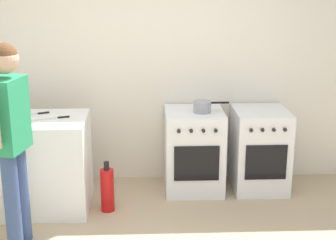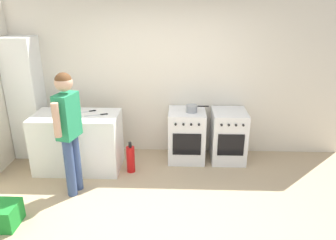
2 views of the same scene
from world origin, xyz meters
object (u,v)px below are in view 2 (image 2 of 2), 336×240
(person, at_px, (68,123))
(larder_cabinet, at_px, (27,99))
(knife_bread, at_px, (97,115))
(fire_extinguisher, at_px, (131,159))
(oven_left, at_px, (186,135))
(knife_carving, at_px, (86,112))
(pot, at_px, (192,108))
(oven_right, at_px, (228,136))

(person, distance_m, larder_cabinet, 1.59)
(knife_bread, relative_size, fire_extinguisher, 0.68)
(oven_left, distance_m, knife_carving, 1.66)
(pot, relative_size, larder_cabinet, 0.18)
(pot, distance_m, larder_cabinet, 2.73)
(oven_right, bearing_deg, fire_extinguisher, -162.95)
(person, bearing_deg, knife_bread, 73.24)
(oven_right, height_order, knife_carving, knife_carving)
(pot, distance_m, knife_carving, 1.65)
(pot, relative_size, knife_bread, 1.06)
(oven_right, distance_m, knife_bread, 2.14)
(knife_bread, xyz_separation_m, fire_extinguisher, (0.49, -0.09, -0.69))
(larder_cabinet, bearing_deg, knife_bread, -20.85)
(oven_left, distance_m, person, 1.99)
(oven_left, height_order, oven_right, same)
(pot, height_order, knife_bread, pot)
(pot, bearing_deg, person, -148.00)
(pot, bearing_deg, oven_right, 3.80)
(pot, relative_size, person, 0.21)
(oven_left, relative_size, knife_bread, 2.49)
(pot, distance_m, person, 1.94)
(oven_left, distance_m, pot, 0.49)
(oven_right, xyz_separation_m, larder_cabinet, (-3.34, 0.10, 0.57))
(oven_right, relative_size, person, 0.50)
(person, relative_size, fire_extinguisher, 3.41)
(pot, bearing_deg, knife_bread, -166.45)
(fire_extinguisher, bearing_deg, pot, 24.82)
(oven_left, bearing_deg, larder_cabinet, 177.80)
(oven_right, height_order, knife_bread, knife_bread)
(oven_right, height_order, person, person)
(knife_carving, height_order, larder_cabinet, larder_cabinet)
(knife_bread, bearing_deg, pot, 13.55)
(person, distance_m, fire_extinguisher, 1.22)
(oven_right, bearing_deg, larder_cabinet, 178.25)
(knife_carving, bearing_deg, larder_cabinet, 162.35)
(knife_bread, height_order, larder_cabinet, larder_cabinet)
(oven_right, xyz_separation_m, knife_carving, (-2.26, -0.24, 0.48))
(knife_carving, relative_size, knife_bread, 0.92)
(oven_right, xyz_separation_m, person, (-2.26, -1.07, 0.60))
(larder_cabinet, bearing_deg, person, -47.29)
(oven_left, relative_size, larder_cabinet, 0.42)
(knife_bread, height_order, fire_extinguisher, knife_bread)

